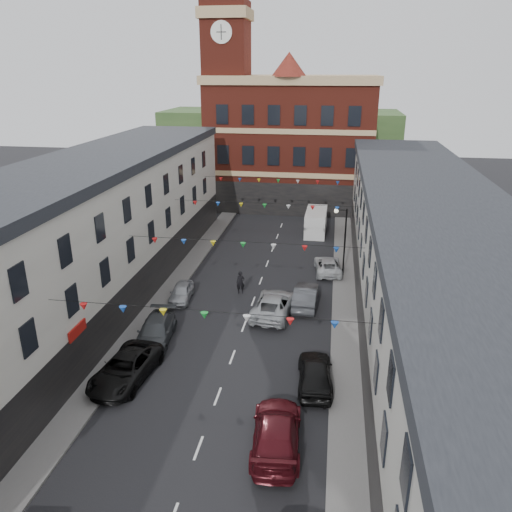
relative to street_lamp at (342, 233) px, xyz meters
The scene contains 19 objects.
ground 15.94m from the street_lamp, 115.07° to the right, with size 160.00×160.00×0.00m, color black.
pavement_left 18.43m from the street_lamp, 138.26° to the right, with size 1.80×64.00×0.15m, color #605E5B.
pavement_right 12.60m from the street_lamp, 88.33° to the right, with size 1.80×64.00×0.15m, color #605E5B.
terrace_left 22.52m from the street_lamp, 144.66° to the right, with size 8.40×56.00×10.70m.
terrace_right 14.04m from the street_lamp, 68.09° to the right, with size 8.40×56.00×9.70m.
civic_building 25.18m from the street_lamp, 105.30° to the left, with size 20.60×13.30×18.50m.
clock_tower 27.57m from the street_lamp, 123.79° to the left, with size 5.60×5.60×30.00m.
distant_hill 49.16m from the street_lamp, 102.40° to the left, with size 40.00×14.00×10.00m, color #294520.
street_lamp is the anchor object (origin of this frame).
car_left_c 21.31m from the street_lamp, 124.87° to the right, with size 2.56×5.55×1.54m, color black.
car_left_d 17.82m from the street_lamp, 132.49° to the right, with size 2.10×5.18×1.50m, color #393D40.
car_left_e 14.12m from the street_lamp, 151.32° to the right, with size 1.51×3.75×1.28m, color #9A9DA3.
car_right_c 21.72m from the street_lamp, 97.89° to the right, with size 2.26×5.57×1.62m, color #4C0F16.
car_right_d 16.51m from the street_lamp, 94.87° to the right, with size 1.91×4.76×1.62m, color black.
car_right_e 7.27m from the street_lamp, 112.71° to the right, with size 1.69×4.84×1.59m, color #44464B.
car_right_f 3.49m from the street_lamp, 145.47° to the left, with size 2.17×4.70×1.31m, color silver.
moving_car 9.69m from the street_lamp, 121.17° to the right, with size 2.61×5.65×1.57m, color #B3B7BB.
white_van 12.45m from the street_lamp, 102.37° to the left, with size 2.15×5.58×2.47m, color silver.
pedestrian 9.55m from the street_lamp, 149.01° to the right, with size 0.67×0.44×1.84m, color black.
Camera 1 is at (5.60, -26.11, 16.73)m, focal length 35.00 mm.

